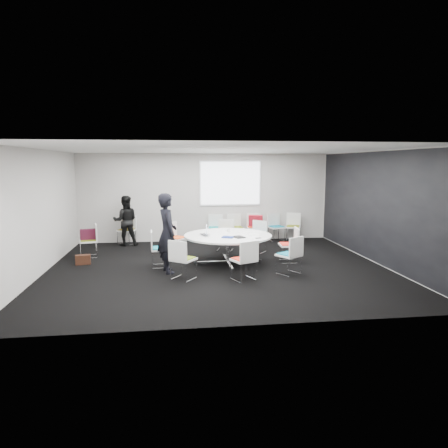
{
  "coord_description": "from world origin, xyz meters",
  "views": [
    {
      "loc": [
        -1.04,
        -9.26,
        2.48
      ],
      "look_at": [
        0.2,
        0.4,
        1.0
      ],
      "focal_mm": 32.0,
      "sensor_mm": 36.0,
      "label": 1
    }
  ],
  "objects": [
    {
      "name": "chair_back_d",
      "position": [
        2.25,
        3.14,
        0.28
      ],
      "size": [
        0.56,
        0.55,
        0.88
      ],
      "rotation": [
        0.0,
        0.0,
        3.4
      ],
      "color": "silver",
      "rests_on": "ground"
    },
    {
      "name": "chair_back_b",
      "position": [
        0.93,
        3.16,
        0.28
      ],
      "size": [
        0.51,
        0.5,
        0.88
      ],
      "rotation": [
        0.0,
        0.0,
        3.26
      ],
      "color": "silver",
      "rests_on": "ground"
    },
    {
      "name": "chair_ring_h",
      "position": [
        1.53,
        -0.77,
        0.28
      ],
      "size": [
        0.63,
        0.63,
        0.88
      ],
      "rotation": [
        0.0,
        0.0,
        6.85
      ],
      "color": "silver",
      "rests_on": "ground"
    },
    {
      "name": "person_main",
      "position": [
        -1.18,
        -0.23,
        0.91
      ],
      "size": [
        0.59,
        0.75,
        1.82
      ],
      "primitive_type": "imported",
      "rotation": [
        0.0,
        0.0,
        1.83
      ],
      "color": "black",
      "rests_on": "ground"
    },
    {
      "name": "papers_front",
      "position": [
        0.94,
        0.34,
        0.73
      ],
      "size": [
        0.36,
        0.32,
        0.0
      ],
      "primitive_type": "cube",
      "rotation": [
        0.0,
        0.0,
        -0.46
      ],
      "color": "silver",
      "rests_on": "conference_table"
    },
    {
      "name": "tablet_folio",
      "position": [
        0.24,
        0.01,
        0.74
      ],
      "size": [
        0.32,
        0.29,
        0.03
      ],
      "primitive_type": "cube",
      "rotation": [
        0.0,
        0.0,
        -0.43
      ],
      "color": "navy",
      "rests_on": "conference_table"
    },
    {
      "name": "person_back",
      "position": [
        -2.48,
        3.0,
        0.76
      ],
      "size": [
        0.8,
        0.65,
        1.52
      ],
      "primitive_type": "imported",
      "rotation": [
        0.0,
        0.0,
        3.25
      ],
      "color": "black",
      "rests_on": "ground"
    },
    {
      "name": "papers_right",
      "position": [
        0.78,
        0.69,
        0.73
      ],
      "size": [
        0.36,
        0.31,
        0.0
      ],
      "primitive_type": "cube",
      "rotation": [
        0.0,
        0.0,
        0.38
      ],
      "color": "silver",
      "rests_on": "conference_table"
    },
    {
      "name": "chair_back_c",
      "position": [
        1.53,
        3.17,
        0.28
      ],
      "size": [
        0.5,
        0.49,
        0.88
      ],
      "rotation": [
        0.0,
        0.0,
        3.06
      ],
      "color": "silver",
      "rests_on": "ground"
    },
    {
      "name": "chair_ring_d",
      "position": [
        -0.96,
        1.61,
        0.28
      ],
      "size": [
        0.64,
        0.64,
        0.88
      ],
      "rotation": [
        0.0,
        0.0,
        4.01
      ],
      "color": "silver",
      "rests_on": "ground"
    },
    {
      "name": "chair_ring_c",
      "position": [
        0.42,
        1.91,
        0.28
      ],
      "size": [
        0.58,
        0.57,
        0.88
      ],
      "rotation": [
        0.0,
        0.0,
        2.82
      ],
      "color": "silver",
      "rests_on": "ground"
    },
    {
      "name": "chair_back_a",
      "position": [
        0.27,
        3.16,
        0.28
      ],
      "size": [
        0.53,
        0.52,
        0.88
      ],
      "rotation": [
        0.0,
        0.0,
        2.97
      ],
      "color": "silver",
      "rests_on": "ground"
    },
    {
      "name": "maroon_bag",
      "position": [
        -3.29,
        1.53,
        0.62
      ],
      "size": [
        0.42,
        0.23,
        0.28
      ],
      "primitive_type": "cube",
      "rotation": [
        0.0,
        0.0,
        0.25
      ],
      "color": "#441223",
      "rests_on": "chair_spare_left"
    },
    {
      "name": "laptop_lid",
      "position": [
        -0.23,
        0.48,
        0.86
      ],
      "size": [
        0.05,
        0.3,
        0.22
      ],
      "primitive_type": "cube",
      "rotation": [
        0.0,
        0.0,
        1.45
      ],
      "color": "silver",
      "rests_on": "conference_table"
    },
    {
      "name": "laptop",
      "position": [
        -0.24,
        0.39,
        0.74
      ],
      "size": [
        0.33,
        0.4,
        0.03
      ],
      "primitive_type": "imported",
      "rotation": [
        0.0,
        0.0,
        1.9
      ],
      "color": "#333338",
      "rests_on": "conference_table"
    },
    {
      "name": "chair_ring_e",
      "position": [
        -1.37,
        0.26,
        0.28
      ],
      "size": [
        0.47,
        0.48,
        0.88
      ],
      "rotation": [
        0.0,
        0.0,
        4.77
      ],
      "color": "silver",
      "rests_on": "ground"
    },
    {
      "name": "chair_ring_g",
      "position": [
        0.44,
        -1.1,
        0.28
      ],
      "size": [
        0.6,
        0.6,
        0.88
      ],
      "rotation": [
        0.0,
        0.0,
        6.7
      ],
      "color": "silver",
      "rests_on": "ground"
    },
    {
      "name": "phone",
      "position": [
        0.94,
        -0.16,
        0.73
      ],
      "size": [
        0.15,
        0.11,
        0.01
      ],
      "primitive_type": "cube",
      "rotation": [
        0.0,
        0.0,
        0.27
      ],
      "color": "black",
      "rests_on": "conference_table"
    },
    {
      "name": "cup",
      "position": [
        0.36,
        0.83,
        0.78
      ],
      "size": [
        0.08,
        0.08,
        0.09
      ],
      "primitive_type": "cylinder",
      "color": "white",
      "rests_on": "conference_table"
    },
    {
      "name": "chair_ring_a",
      "position": [
        1.84,
        0.33,
        0.28
      ],
      "size": [
        0.48,
        0.49,
        0.88
      ],
      "rotation": [
        0.0,
        0.0,
        1.5
      ],
      "color": "silver",
      "rests_on": "ground"
    },
    {
      "name": "red_jacket",
      "position": [
        1.53,
        2.94,
        0.7
      ],
      "size": [
        0.47,
        0.29,
        0.36
      ],
      "primitive_type": "cube",
      "rotation": [
        0.17,
        0.0,
        -0.33
      ],
      "color": "#AC1524",
      "rests_on": "chair_back_c"
    },
    {
      "name": "chair_person_back",
      "position": [
        -2.48,
        3.16,
        0.28
      ],
      "size": [
        0.6,
        0.6,
        0.88
      ],
      "rotation": [
        0.0,
        0.0,
        2.72
      ],
      "color": "silver",
      "rests_on": "ground"
    },
    {
      "name": "chair_ring_b",
      "position": [
        1.27,
        1.54,
        0.28
      ],
      "size": [
        0.64,
        0.64,
        0.88
      ],
      "rotation": [
        0.0,
        0.0,
        2.45
      ],
      "color": "silver",
      "rests_on": "ground"
    },
    {
      "name": "room_shell",
      "position": [
        0.09,
        0.0,
        1.4
      ],
      "size": [
        8.08,
        7.08,
        2.88
      ],
      "color": "black",
      "rests_on": "ground"
    },
    {
      "name": "notebook_black",
      "position": [
        0.51,
        0.01,
        0.74
      ],
      "size": [
        0.31,
        0.36,
        0.02
      ],
      "primitive_type": "cube",
      "rotation": [
        0.0,
        0.0,
        0.36
      ],
      "color": "black",
      "rests_on": "conference_table"
    },
    {
      "name": "chair_back_e",
      "position": [
        2.82,
        3.15,
        0.28
      ],
      "size": [
        0.59,
        0.58,
        0.88
      ],
      "rotation": [
        0.0,
        0.0,
        2.79
      ],
      "color": "silver",
      "rests_on": "ground"
    },
    {
      "name": "projection_screen",
      "position": [
        0.8,
        3.46,
        1.85
      ],
      "size": [
        1.9,
        0.03,
        1.35
      ],
      "primitive_type": "cube",
      "color": "white",
      "rests_on": "room_shell"
    },
    {
      "name": "chair_ring_f",
      "position": [
        -0.85,
        -0.87,
        0.28
      ],
      "size": [
        0.64,
        0.63,
        0.88
      ],
      "rotation": [
        0.0,
        0.0,
        5.66
      ],
      "color": "silver",
      "rests_on": "ground"
    },
    {
      "name": "chair_spare_left",
      "position": [
        -3.28,
        1.53,
        0.28
      ],
      "size": [
        0.54,
        0.55,
        0.88
      ],
      "rotation": [
        0.0,
        0.0,
        1.8
      ],
      "color": "silver",
      "rests_on": "ground"
    },
    {
      "name": "conference_table",
      "position": [
        0.29,
        0.38,
        0.53
      ],
      "size": [
        2.17,
        2.17,
        0.73
      ],
      "color": "silver",
      "rests_on": "ground"
    },
    {
      "name": "brown_bag",
      "position": [
        -3.28,
        0.75,
        0.12
      ],
      "size": [
        0.38,
        0.21,
        0.24
      ],
      "primitive_type": "cube",
      "rotation": [
        0.0,
        0.0,
        0.15
      ],
      "color": "#331A10",
      "rests_on": "ground"
    }
  ]
}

